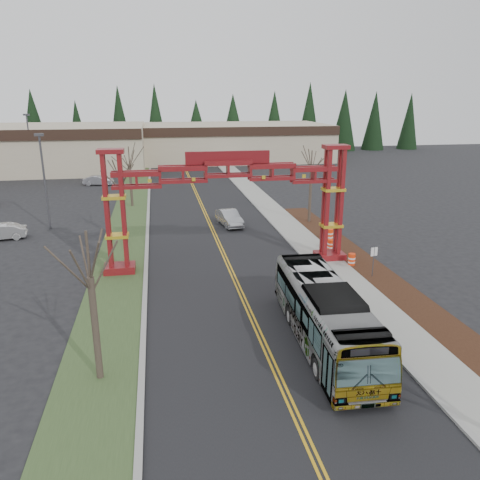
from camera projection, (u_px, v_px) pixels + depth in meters
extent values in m
plane|color=black|center=(298.00, 422.00, 18.43)|extent=(200.00, 200.00, 0.00)
cube|color=black|center=(217.00, 239.00, 41.95)|extent=(12.00, 110.00, 0.02)
cube|color=gold|center=(215.00, 239.00, 41.92)|extent=(0.12, 100.00, 0.01)
cube|color=gold|center=(218.00, 239.00, 41.97)|extent=(0.12, 100.00, 0.01)
cube|color=#989793|center=(283.00, 235.00, 42.96)|extent=(0.30, 110.00, 0.15)
cube|color=gray|center=(298.00, 234.00, 43.21)|extent=(2.60, 110.00, 0.14)
cube|color=black|center=(407.00, 298.00, 29.53)|extent=(2.60, 50.00, 0.12)
cube|color=#354C26|center=(125.00, 244.00, 40.60)|extent=(4.00, 110.00, 0.08)
cube|color=#989793|center=(147.00, 242.00, 40.90)|extent=(0.30, 110.00, 0.15)
cube|color=maroon|center=(120.00, 269.00, 33.94)|extent=(2.20, 1.60, 0.60)
cube|color=maroon|center=(107.00, 213.00, 32.25)|extent=(0.28, 0.28, 8.00)
cube|color=maroon|center=(123.00, 212.00, 32.43)|extent=(0.28, 0.28, 8.00)
cube|color=maroon|center=(108.00, 210.00, 32.91)|extent=(0.28, 0.28, 8.00)
cube|color=maroon|center=(124.00, 210.00, 33.09)|extent=(0.28, 0.28, 8.00)
cube|color=yellow|center=(117.00, 236.00, 33.20)|extent=(1.60, 1.10, 0.22)
cube|color=yellow|center=(114.00, 197.00, 32.38)|extent=(1.60, 1.10, 0.22)
cube|color=maroon|center=(110.00, 151.00, 31.45)|extent=(1.80, 1.20, 0.30)
cube|color=maroon|center=(329.00, 256.00, 36.62)|extent=(2.20, 1.60, 0.60)
cube|color=maroon|center=(327.00, 204.00, 34.93)|extent=(0.28, 0.28, 8.00)
cube|color=maroon|center=(341.00, 203.00, 35.12)|extent=(0.28, 0.28, 8.00)
cube|color=maroon|center=(324.00, 202.00, 35.59)|extent=(0.28, 0.28, 8.00)
cube|color=maroon|center=(338.00, 201.00, 35.78)|extent=(0.28, 0.28, 8.00)
cube|color=yellow|center=(331.00, 225.00, 35.89)|extent=(1.60, 1.10, 0.22)
cube|color=yellow|center=(333.00, 189.00, 35.06)|extent=(1.60, 1.10, 0.22)
cube|color=maroon|center=(336.00, 147.00, 34.13)|extent=(1.80, 1.20, 0.30)
cube|color=maroon|center=(228.00, 167.00, 33.16)|extent=(16.00, 0.90, 1.00)
cube|color=maroon|center=(228.00, 179.00, 33.42)|extent=(16.00, 0.90, 0.60)
cube|color=maroon|center=(228.00, 157.00, 32.97)|extent=(6.00, 0.25, 0.90)
cube|color=#BAAA8E|center=(7.00, 148.00, 80.03)|extent=(46.00, 22.00, 7.50)
cube|color=#BAAA8E|center=(231.00, 142.00, 94.35)|extent=(38.00, 20.00, 7.00)
cube|color=black|center=(239.00, 132.00, 84.05)|extent=(38.00, 0.40, 1.60)
cone|color=black|center=(36.00, 125.00, 98.13)|extent=(5.60, 5.60, 13.00)
cylinder|color=#382D26|center=(39.00, 152.00, 99.80)|extent=(0.80, 0.80, 1.60)
cone|color=black|center=(78.00, 125.00, 99.55)|extent=(5.60, 5.60, 13.00)
cylinder|color=#382D26|center=(81.00, 152.00, 101.23)|extent=(0.80, 0.80, 1.60)
cone|color=black|center=(119.00, 124.00, 100.98)|extent=(5.60, 5.60, 13.00)
cylinder|color=#382D26|center=(121.00, 151.00, 102.66)|extent=(0.80, 0.80, 1.60)
cone|color=black|center=(159.00, 124.00, 102.41)|extent=(5.60, 5.60, 13.00)
cylinder|color=#382D26|center=(160.00, 150.00, 104.08)|extent=(0.80, 0.80, 1.60)
cone|color=black|center=(198.00, 123.00, 103.83)|extent=(5.60, 5.60, 13.00)
cylinder|color=#382D26|center=(198.00, 149.00, 105.51)|extent=(0.80, 0.80, 1.60)
cone|color=black|center=(235.00, 123.00, 105.26)|extent=(5.60, 5.60, 13.00)
cylinder|color=#382D26|center=(235.00, 149.00, 106.94)|extent=(0.80, 0.80, 1.60)
cone|color=black|center=(272.00, 123.00, 106.69)|extent=(5.60, 5.60, 13.00)
cylinder|color=#382D26|center=(271.00, 148.00, 108.36)|extent=(0.80, 0.80, 1.60)
cone|color=black|center=(308.00, 122.00, 108.11)|extent=(5.60, 5.60, 13.00)
cylinder|color=#382D26|center=(307.00, 147.00, 109.79)|extent=(0.80, 0.80, 1.60)
cone|color=black|center=(342.00, 122.00, 109.54)|extent=(5.60, 5.60, 13.00)
cylinder|color=#382D26|center=(341.00, 147.00, 111.22)|extent=(0.80, 0.80, 1.60)
cone|color=black|center=(376.00, 122.00, 110.97)|extent=(5.60, 5.60, 13.00)
cylinder|color=#382D26|center=(374.00, 146.00, 112.64)|extent=(0.80, 0.80, 1.60)
cone|color=black|center=(409.00, 121.00, 112.39)|extent=(5.60, 5.60, 13.00)
cylinder|color=#382D26|center=(407.00, 145.00, 114.07)|extent=(0.80, 0.80, 1.60)
imported|color=#B1B5BA|center=(325.00, 314.00, 23.83)|extent=(3.29, 11.86, 3.27)
imported|color=#A5A8AD|center=(229.00, 218.00, 46.25)|extent=(2.33, 4.83, 1.53)
imported|color=silver|center=(1.00, 232.00, 41.64)|extent=(4.46, 2.15, 1.41)
imported|color=#9F9FA6|center=(98.00, 180.00, 67.27)|extent=(4.38, 2.09, 1.39)
cylinder|color=#382D26|center=(96.00, 329.00, 20.53)|extent=(0.31, 0.31, 4.95)
cylinder|color=#382D26|center=(88.00, 255.00, 19.52)|extent=(0.12, 0.12, 2.13)
cylinder|color=#382D26|center=(124.00, 211.00, 40.33)|extent=(0.31, 0.31, 5.59)
cylinder|color=#382D26|center=(120.00, 167.00, 39.22)|extent=(0.12, 0.12, 2.15)
cylinder|color=#382D26|center=(131.00, 185.00, 53.71)|extent=(0.30, 0.30, 4.96)
cylinder|color=#382D26|center=(129.00, 156.00, 52.71)|extent=(0.11, 0.11, 2.04)
cylinder|color=#382D26|center=(310.00, 197.00, 46.77)|extent=(0.29, 0.29, 5.34)
cylinder|color=#382D26|center=(312.00, 161.00, 45.72)|extent=(0.11, 0.11, 2.00)
cylinder|color=#3F3F44|center=(45.00, 184.00, 43.96)|extent=(0.20, 0.20, 8.82)
cube|color=#3F3F44|center=(39.00, 135.00, 42.63)|extent=(0.78, 0.39, 0.25)
cylinder|color=#3F3F44|center=(31.00, 148.00, 70.72)|extent=(0.21, 0.21, 9.57)
cube|color=#3F3F44|center=(26.00, 115.00, 69.28)|extent=(0.85, 0.43, 0.27)
cylinder|color=#3F3F44|center=(373.00, 263.00, 32.71)|extent=(0.06, 0.06, 2.25)
cube|color=white|center=(374.00, 252.00, 32.47)|extent=(0.51, 0.12, 0.61)
cylinder|color=#F9380D|center=(352.00, 260.00, 35.15)|extent=(0.52, 0.52, 1.00)
cylinder|color=white|center=(352.00, 258.00, 35.10)|extent=(0.54, 0.54, 0.12)
cylinder|color=white|center=(351.00, 262.00, 35.19)|extent=(0.54, 0.54, 0.12)
cylinder|color=#F9380D|center=(331.00, 245.00, 38.61)|extent=(0.51, 0.51, 0.99)
cylinder|color=white|center=(331.00, 244.00, 38.57)|extent=(0.53, 0.53, 0.12)
cylinder|color=white|center=(331.00, 247.00, 38.66)|extent=(0.53, 0.53, 0.12)
cylinder|color=#F9380D|center=(330.00, 235.00, 41.24)|extent=(0.58, 0.58, 1.11)
cylinder|color=white|center=(330.00, 233.00, 41.19)|extent=(0.60, 0.60, 0.13)
cylinder|color=white|center=(330.00, 237.00, 41.29)|extent=(0.60, 0.60, 0.13)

